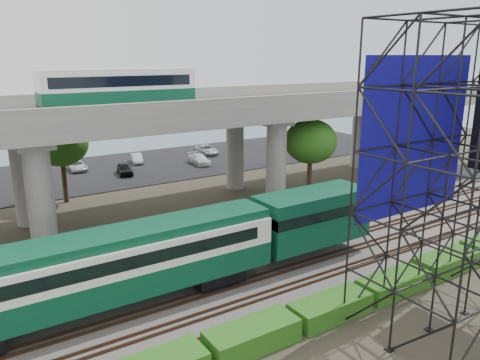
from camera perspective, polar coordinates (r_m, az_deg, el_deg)
ground at (r=28.58m, az=3.33°, el=-13.04°), size 140.00×140.00×0.00m
ballast_bed at (r=29.99m, az=1.04°, el=-11.38°), size 90.00×12.00×0.20m
service_road at (r=36.78m, az=-6.38°, el=-6.45°), size 90.00×5.00×0.08m
parking_lot at (r=57.91m, az=-16.83°, el=0.96°), size 90.00×18.00×0.08m
harbor_water at (r=78.92m, az=-21.36°, el=4.16°), size 140.00×40.00×0.03m
rail_tracks at (r=29.91m, az=1.04°, el=-11.07°), size 90.00×9.52×0.16m
commuter_train at (r=26.00m, az=-11.63°, el=-9.25°), size 29.30×3.06×4.30m
overpass at (r=39.55m, az=-10.59°, el=7.16°), size 80.00×12.00×12.40m
scaffold_tower at (r=24.87m, az=25.74°, el=-0.35°), size 9.36×6.36×15.00m
hedge_strip at (r=26.02m, az=10.97°, el=-14.92°), size 34.60×1.80×1.20m
trees at (r=38.71m, az=-16.61°, el=2.65°), size 40.94×16.94×7.69m
suv at (r=33.68m, az=-16.59°, el=-7.61°), size 6.01×4.35×1.52m
parked_cars at (r=57.82m, az=-14.92°, el=1.73°), size 35.53×9.48×1.30m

